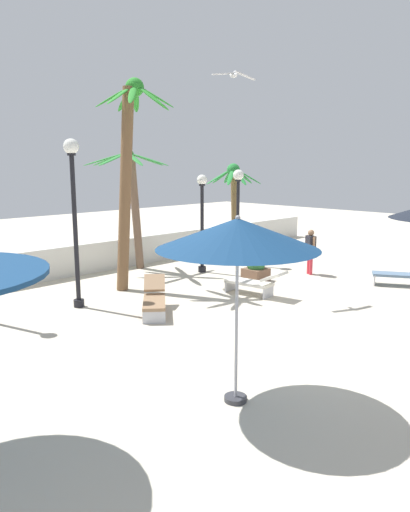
{
  "coord_description": "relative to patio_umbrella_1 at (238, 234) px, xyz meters",
  "views": [
    {
      "loc": [
        -8.76,
        -5.6,
        3.75
      ],
      "look_at": [
        0.0,
        3.16,
        1.4
      ],
      "focal_mm": 33.97,
      "sensor_mm": 36.0,
      "label": 1
    }
  ],
  "objects": [
    {
      "name": "lounge_chair_0",
      "position": [
        9.35,
        1.23,
        -2.32
      ],
      "size": [
        1.42,
        1.91,
        0.84
      ],
      "color": "#B7B7BC",
      "rests_on": "ground_plane"
    },
    {
      "name": "guest_0",
      "position": [
        8.68,
        4.25,
        -1.77
      ],
      "size": [
        0.39,
        0.5,
        1.56
      ],
      "color": "#D8333F",
      "rests_on": "ground_plane"
    },
    {
      "name": "lamp_post_0",
      "position": [
        0.97,
        6.44,
        0.09
      ],
      "size": [
        0.39,
        0.39,
        4.39
      ],
      "color": "black",
      "rests_on": "ground_plane"
    },
    {
      "name": "palm_tree_0",
      "position": [
        9.68,
        8.64,
        -0.3
      ],
      "size": [
        2.24,
        2.29,
        3.79
      ],
      "color": "brown",
      "rests_on": "ground_plane"
    },
    {
      "name": "lamp_post_2",
      "position": [
        8.21,
        7.17,
        -0.39
      ],
      "size": [
        0.4,
        0.4,
        3.56
      ],
      "color": "black",
      "rests_on": "ground_plane"
    },
    {
      "name": "lounge_chair_2",
      "position": [
        5.2,
        3.83,
        -2.3
      ],
      "size": [
        0.8,
        1.9,
        0.81
      ],
      "color": "#B7B7BC",
      "rests_on": "ground_plane"
    },
    {
      "name": "palm_tree_1",
      "position": [
        4.88,
        9.22,
        0.11
      ],
      "size": [
        3.01,
        2.95,
        4.3
      ],
      "color": "brown",
      "rests_on": "ground_plane"
    },
    {
      "name": "lamp_post_1",
      "position": [
        6.31,
        7.15,
        -0.65
      ],
      "size": [
        0.35,
        0.35,
        3.41
      ],
      "color": "black",
      "rests_on": "ground_plane"
    },
    {
      "name": "patio_umbrella_1",
      "position": [
        0.0,
        0.0,
        0.0
      ],
      "size": [
        2.51,
        2.51,
        3.0
      ],
      "color": "#333338",
      "rests_on": "ground_plane"
    },
    {
      "name": "ground_plane",
      "position": [
        3.3,
        0.84,
        -2.71
      ],
      "size": [
        56.0,
        56.0,
        0.0
      ],
      "primitive_type": "plane",
      "color": "beige"
    },
    {
      "name": "lounge_chair_1",
      "position": [
        2.07,
        4.6,
        -2.31
      ],
      "size": [
        1.61,
        1.77,
        0.82
      ],
      "color": "#B7B7BC",
      "rests_on": "ground_plane"
    },
    {
      "name": "seagull_1",
      "position": [
        4.95,
        4.52,
        3.44
      ],
      "size": [
        1.26,
        0.62,
        0.21
      ],
      "color": "white"
    },
    {
      "name": "planter",
      "position": [
        6.66,
        5.0,
        -2.33
      ],
      "size": [
        0.7,
        0.7,
        0.85
      ],
      "color": "brown",
      "rests_on": "ground_plane"
    },
    {
      "name": "palm_tree_2",
      "position": [
        3.18,
        7.08,
        1.09
      ],
      "size": [
        2.32,
        2.33,
        6.23
      ],
      "color": "brown",
      "rests_on": "ground_plane"
    },
    {
      "name": "boundary_wall",
      "position": [
        3.3,
        9.86,
        -2.19
      ],
      "size": [
        25.2,
        0.3,
        1.05
      ],
      "primitive_type": "cube",
      "color": "silver",
      "rests_on": "ground_plane"
    }
  ]
}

